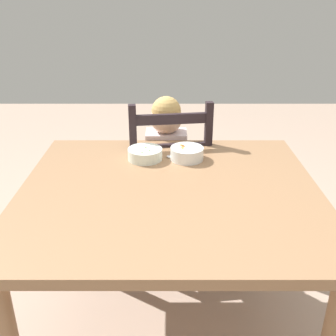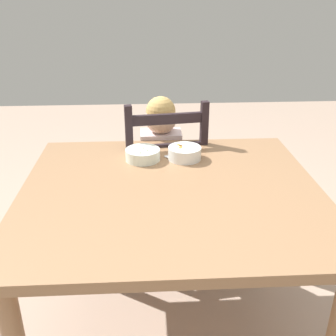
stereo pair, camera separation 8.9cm
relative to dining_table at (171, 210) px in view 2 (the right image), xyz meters
name	(u,v)px [view 2 (the right image)]	position (x,y,z in m)	size (l,w,h in m)	color
ground_plane	(171,329)	(0.00, 0.00, -0.66)	(8.00, 8.00, 0.00)	tan
dining_table	(171,210)	(0.00, 0.00, 0.00)	(1.21, 1.10, 0.76)	#946C4A
dining_chair	(163,185)	(-0.01, 0.60, -0.19)	(0.47, 0.47, 0.99)	black
child_figure	(161,157)	(-0.02, 0.59, -0.01)	(0.32, 0.31, 0.98)	silver
bowl_of_peas	(143,154)	(-0.11, 0.30, 0.13)	(0.16, 0.16, 0.05)	white
bowl_of_carrots	(185,153)	(0.08, 0.30, 0.13)	(0.15, 0.15, 0.06)	white
spoon	(173,157)	(0.03, 0.31, 0.11)	(0.14, 0.06, 0.01)	silver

